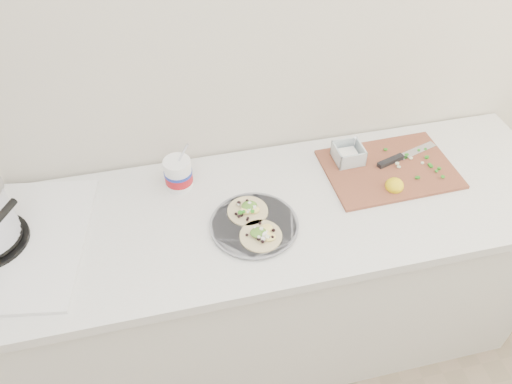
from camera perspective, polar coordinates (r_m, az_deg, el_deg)
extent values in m
cube|color=beige|center=(1.70, -5.57, 14.18)|extent=(3.50, 0.05, 2.60)
cube|color=silver|center=(2.09, -2.60, -11.13)|extent=(2.40, 0.62, 0.86)
cube|color=silver|center=(1.73, -2.95, -3.23)|extent=(2.44, 0.66, 0.04)
cylinder|color=slate|center=(1.67, -0.22, -3.80)|extent=(0.28, 0.28, 0.01)
cylinder|color=slate|center=(1.67, -0.22, -3.69)|extent=(0.30, 0.30, 0.00)
cylinder|color=white|center=(1.79, -8.87, 2.08)|extent=(0.10, 0.10, 0.12)
cylinder|color=#A7121B|center=(1.80, -8.83, 1.81)|extent=(0.10, 0.10, 0.04)
cylinder|color=#192D99|center=(1.79, -8.90, 2.24)|extent=(0.10, 0.10, 0.01)
cube|color=brown|center=(1.94, 14.95, 2.57)|extent=(0.48, 0.34, 0.01)
cube|color=white|center=(1.92, 10.47, 4.12)|extent=(0.07, 0.07, 0.03)
ellipsoid|color=yellow|center=(1.84, 15.58, 0.87)|extent=(0.07, 0.07, 0.06)
cube|color=silver|center=(2.04, 17.90, 4.52)|extent=(0.18, 0.08, 0.00)
cube|color=black|center=(1.95, 15.12, 3.45)|extent=(0.12, 0.06, 0.02)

